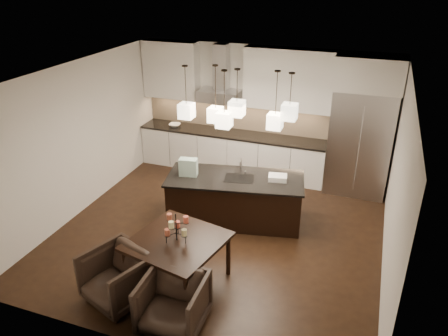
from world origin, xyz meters
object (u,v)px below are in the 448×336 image
(refrigerator, at_px, (360,143))
(island_body, at_px, (235,200))
(dining_table, at_px, (178,261))
(armchair_left, at_px, (118,277))
(armchair_right, at_px, (173,303))

(refrigerator, distance_m, island_body, 2.84)
(refrigerator, bearing_deg, dining_table, -119.77)
(refrigerator, bearing_deg, armchair_left, -122.30)
(refrigerator, xyz_separation_m, armchair_right, (-1.89, -4.69, -0.70))
(refrigerator, height_order, armchair_left, refrigerator)
(armchair_right, bearing_deg, refrigerator, 66.05)
(island_body, bearing_deg, dining_table, -108.17)
(dining_table, height_order, armchair_left, armchair_left)
(dining_table, xyz_separation_m, armchair_right, (0.32, -0.82, 0.00))
(armchair_left, distance_m, armchair_right, 0.97)
(dining_table, bearing_deg, armchair_right, -57.13)
(refrigerator, distance_m, armchair_right, 5.10)
(island_body, height_order, armchair_right, island_body)
(dining_table, relative_size, armchair_right, 1.51)
(island_body, distance_m, armchair_right, 2.76)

